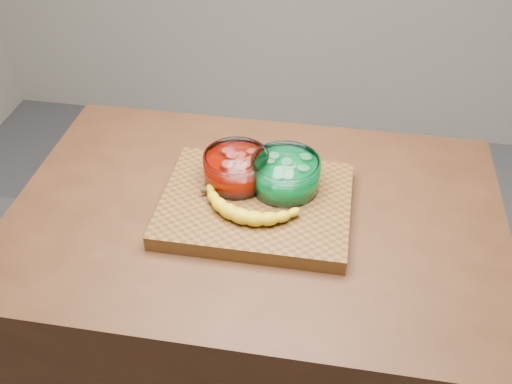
# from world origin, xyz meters

# --- Properties ---
(counter) EXTENTS (1.20, 0.80, 0.90)m
(counter) POSITION_xyz_m (0.00, 0.00, 0.45)
(counter) COLOR #4B2A16
(counter) RESTS_ON ground
(cutting_board) EXTENTS (0.45, 0.35, 0.04)m
(cutting_board) POSITION_xyz_m (0.00, 0.00, 0.92)
(cutting_board) COLOR brown
(cutting_board) RESTS_ON counter
(bowl_red) EXTENTS (0.16, 0.16, 0.08)m
(bowl_red) POSITION_xyz_m (-0.06, 0.06, 0.98)
(bowl_red) COLOR white
(bowl_red) RESTS_ON cutting_board
(bowl_green) EXTENTS (0.17, 0.17, 0.08)m
(bowl_green) POSITION_xyz_m (0.06, 0.06, 0.98)
(bowl_green) COLOR white
(bowl_green) RESTS_ON cutting_board
(banana) EXTENTS (0.27, 0.15, 0.04)m
(banana) POSITION_xyz_m (-0.01, -0.05, 0.96)
(banana) COLOR gold
(banana) RESTS_ON cutting_board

